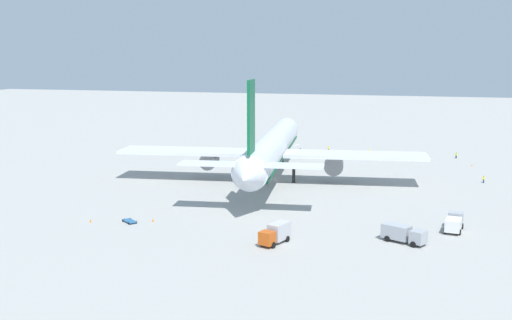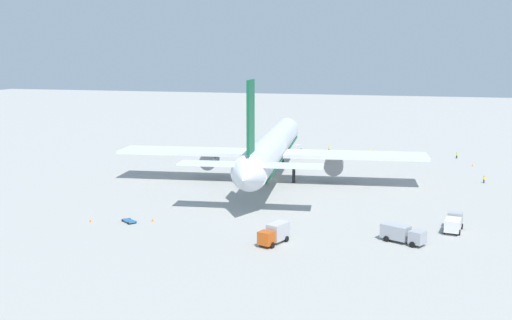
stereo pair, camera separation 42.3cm
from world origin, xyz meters
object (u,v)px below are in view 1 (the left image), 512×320
Objects in this scene: ground_worker_3 at (370,152)px; traffic_cone_2 at (153,220)px; service_truck_2 at (403,233)px; traffic_cone_0 at (472,165)px; service_truck_0 at (454,223)px; ground_worker_2 at (484,179)px; service_truck_3 at (276,233)px; airliner at (272,148)px; baggage_cart_1 at (297,147)px; ground_worker_1 at (328,149)px; baggage_cart_0 at (130,221)px; ground_worker_0 at (456,155)px; traffic_cone_1 at (91,221)px.

ground_worker_3 is 85.98m from traffic_cone_2.
traffic_cone_0 is (70.84, -13.88, -1.17)m from service_truck_2.
ground_worker_2 is (41.19, -7.51, -0.58)m from service_truck_0.
service_truck_3 reaches higher than traffic_cone_0.
service_truck_0 reaches higher than traffic_cone_0.
baggage_cart_1 is (45.06, 3.78, -6.43)m from airliner.
service_truck_0 is 3.58× the size of ground_worker_1.
airliner is at bearing 124.77° from traffic_cone_0.
baggage_cart_1 is at bearing -4.63° from traffic_cone_2.
ground_worker_3 reaches higher than baggage_cart_0.
traffic_cone_2 reaches higher than baggage_cart_0.
ground_worker_2 is 74.97m from traffic_cone_2.
baggage_cart_0 is at bearing 158.86° from ground_worker_3.
ground_worker_3 is at bearing -19.32° from traffic_cone_2.
ground_worker_2 is 2.96× the size of traffic_cone_2.
service_truck_2 is 12.79× the size of traffic_cone_2.
service_truck_3 is 3.86× the size of ground_worker_0.
airliner reaches higher than traffic_cone_2.
traffic_cone_2 is (0.49, 41.40, -1.17)m from service_truck_2.
ground_worker_0 reaches higher than traffic_cone_2.
traffic_cone_1 is (-11.39, 58.99, -1.13)m from service_truck_0.
traffic_cone_2 is (6.14, 23.05, -1.32)m from service_truck_3.
ground_worker_3 is 28.94m from traffic_cone_0.
traffic_cone_2 is at bearing 89.32° from service_truck_2.
traffic_cone_2 is (-8.07, 49.01, -1.13)m from service_truck_0.
ground_worker_1 reaches higher than traffic_cone_1.
traffic_cone_1 is at bearing 138.46° from traffic_cone_0.
baggage_cart_0 is 88.75m from ground_worker_3.
baggage_cart_1 reaches higher than traffic_cone_2.
ground_worker_2 is at bearing -130.48° from ground_worker_1.
traffic_cone_0 is (-14.06, -48.44, -0.57)m from baggage_cart_1.
service_truck_0 is 0.88× the size of service_truck_2.
ground_worker_2 is (-34.28, -40.16, -0.06)m from ground_worker_1.
airliner reaches higher than traffic_cone_1.
baggage_cart_1 is at bearing 73.82° from traffic_cone_0.
traffic_cone_0 is 89.47m from traffic_cone_2.
airliner is at bearing 135.96° from ground_worker_0.
traffic_cone_0 is (-10.80, -26.84, -0.62)m from ground_worker_3.
ground_worker_3 is at bearing -23.09° from airliner.
baggage_cart_1 is 89.31m from traffic_cone_1.
airliner is at bearing 37.70° from service_truck_2.
ground_worker_0 is 35.49m from ground_worker_1.
airliner is 54.82m from traffic_cone_0.
traffic_cone_2 is at bearing 141.84° from traffic_cone_0.
traffic_cone_2 is at bearing -71.63° from traffic_cone_1.
ground_worker_2 reaches higher than traffic_cone_1.
baggage_cart_0 is 5.99× the size of traffic_cone_1.
service_truck_3 reaches higher than ground_worker_3.
service_truck_0 reaches higher than baggage_cart_1.
service_truck_2 is 82.66m from ground_worker_3.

